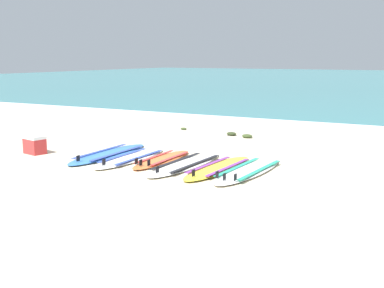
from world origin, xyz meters
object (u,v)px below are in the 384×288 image
object	(u,v)px
surfboard_1	(131,158)
surfboard_2	(162,159)
cooler_box	(35,145)
surfboard_5	(249,170)
surfboard_3	(186,164)
surfboard_4	(219,168)
surfboard_0	(109,154)

from	to	relation	value
surfboard_1	surfboard_2	size ratio (longest dim) A/B	1.13
surfboard_2	cooler_box	size ratio (longest dim) A/B	3.85
surfboard_5	cooler_box	distance (m)	4.64
surfboard_2	cooler_box	xyz separation A→B (m)	(-2.77, -0.63, 0.16)
surfboard_3	surfboard_4	bearing A→B (deg)	1.14
surfboard_3	surfboard_4	size ratio (longest dim) A/B	1.07
surfboard_0	surfboard_5	bearing A→B (deg)	-0.16
surfboard_0	surfboard_1	bearing A→B (deg)	-11.22
surfboard_5	cooler_box	size ratio (longest dim) A/B	4.75
surfboard_3	surfboard_4	xyz separation A→B (m)	(0.67, 0.01, 0.00)
surfboard_2	surfboard_1	bearing A→B (deg)	-163.41
surfboard_4	surfboard_5	distance (m)	0.56
surfboard_0	cooler_box	bearing A→B (deg)	-159.13
surfboard_0	surfboard_2	distance (m)	1.26
surfboard_0	cooler_box	xyz separation A→B (m)	(-1.50, -0.57, 0.16)
surfboard_1	surfboard_3	distance (m)	1.22
surfboard_1	surfboard_5	distance (m)	2.45
surfboard_0	surfboard_3	world-z (taller)	same
surfboard_0	surfboard_3	xyz separation A→B (m)	(1.87, -0.10, 0.00)
surfboard_0	surfboard_2	bearing A→B (deg)	2.42
surfboard_0	surfboard_1	size ratio (longest dim) A/B	1.11
surfboard_4	surfboard_0	bearing A→B (deg)	178.13
cooler_box	surfboard_0	bearing A→B (deg)	20.87
surfboard_2	surfboard_3	distance (m)	0.63
surfboard_2	surfboard_3	world-z (taller)	same
surfboard_4	surfboard_3	bearing A→B (deg)	-178.86
surfboard_1	cooler_box	bearing A→B (deg)	-168.35
surfboard_0	surfboard_4	xyz separation A→B (m)	(2.54, -0.08, 0.00)
surfboard_1	surfboard_5	xyz separation A→B (m)	(2.44, 0.12, 0.00)
surfboard_2	surfboard_5	distance (m)	1.83
surfboard_2	surfboard_4	distance (m)	1.28
surfboard_5	surfboard_0	bearing A→B (deg)	179.84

